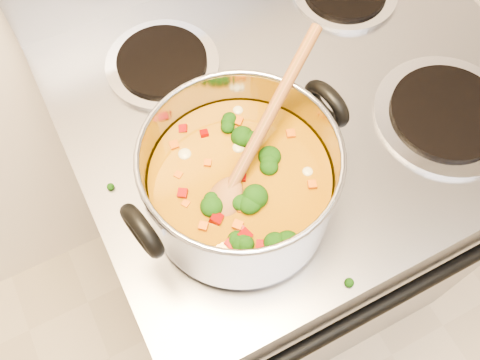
% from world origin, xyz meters
% --- Properties ---
extents(electric_range, '(0.78, 0.70, 1.08)m').
position_xyz_m(electric_range, '(0.00, 1.16, 0.47)').
color(electric_range, gray).
rests_on(electric_range, ground).
extents(stockpot, '(0.33, 0.26, 0.16)m').
position_xyz_m(stockpot, '(-0.18, 1.01, 1.00)').
color(stockpot, '#9A9AA2').
rests_on(stockpot, electric_range).
extents(wooden_spoon, '(0.26, 0.18, 0.12)m').
position_xyz_m(wooden_spoon, '(-0.17, 1.02, 1.04)').
color(wooden_spoon, brown).
rests_on(wooden_spoon, stockpot).
extents(cooktop_crumbs, '(0.34, 0.26, 0.01)m').
position_xyz_m(cooktop_crumbs, '(-0.17, 0.92, 0.92)').
color(cooktop_crumbs, black).
rests_on(cooktop_crumbs, electric_range).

